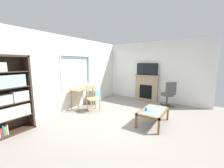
{
  "coord_description": "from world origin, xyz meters",
  "views": [
    {
      "loc": [
        -3.44,
        -1.85,
        1.74
      ],
      "look_at": [
        0.28,
        0.6,
        1.03
      ],
      "focal_mm": 22.02,
      "sensor_mm": 36.0,
      "label": 1
    }
  ],
  "objects": [
    {
      "name": "ground",
      "position": [
        0.0,
        0.0,
        -0.01
      ],
      "size": [
        6.39,
        5.42,
        0.02
      ],
      "primitive_type": "cube",
      "color": "gray"
    },
    {
      "name": "wall_right",
      "position": [
        2.75,
        0.0,
        1.31
      ],
      "size": [
        0.12,
        4.62,
        2.63
      ],
      "primitive_type": "cube",
      "color": "silver",
      "rests_on": "ground"
    },
    {
      "name": "wooden_chair",
      "position": [
        0.16,
        1.34,
        0.46
      ],
      "size": [
        0.54,
        0.53,
        0.9
      ],
      "color": "tan",
      "rests_on": "ground"
    },
    {
      "name": "desk_under_window",
      "position": [
        0.16,
        1.86,
        0.62
      ],
      "size": [
        0.88,
        0.44,
        0.76
      ],
      "color": "#A37547",
      "rests_on": "ground"
    },
    {
      "name": "sippy_cup",
      "position": [
        0.1,
        -0.64,
        0.46
      ],
      "size": [
        0.07,
        0.07,
        0.09
      ],
      "primitive_type": "cylinder",
      "color": "#337FD6",
      "rests_on": "coffee_table"
    },
    {
      "name": "bookshelf",
      "position": [
        -2.14,
        1.97,
        0.95
      ],
      "size": [
        0.9,
        0.38,
        1.91
      ],
      "color": "#38281E",
      "rests_on": "ground"
    },
    {
      "name": "coffee_table",
      "position": [
        0.28,
        -0.79,
        0.35
      ],
      "size": [
        1.06,
        0.64,
        0.41
      ],
      "color": "#8C9E99",
      "rests_on": "ground"
    },
    {
      "name": "plastic_drawer_unit",
      "position": [
        0.88,
        1.91,
        0.29
      ],
      "size": [
        0.35,
        0.4,
        0.58
      ],
      "primitive_type": "cube",
      "color": "#72ADDB",
      "rests_on": "ground"
    },
    {
      "name": "fireplace",
      "position": [
        2.6,
        0.24,
        0.58
      ],
      "size": [
        0.26,
        1.12,
        1.16
      ],
      "color": "tan",
      "rests_on": "ground"
    },
    {
      "name": "office_chair",
      "position": [
        2.08,
        -0.82,
        0.55
      ],
      "size": [
        0.63,
        0.59,
        1.0
      ],
      "color": "#4C4C51",
      "rests_on": "ground"
    },
    {
      "name": "tv",
      "position": [
        2.58,
        0.24,
        1.43
      ],
      "size": [
        0.06,
        0.95,
        0.53
      ],
      "color": "black",
      "rests_on": "fireplace"
    },
    {
      "name": "wall_back_with_window",
      "position": [
        -0.02,
        2.21,
        1.3
      ],
      "size": [
        5.39,
        0.15,
        2.63
      ],
      "color": "silver",
      "rests_on": "ground"
    }
  ]
}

